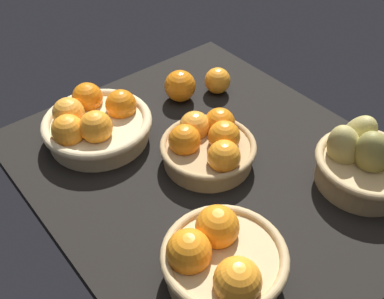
{
  "coord_description": "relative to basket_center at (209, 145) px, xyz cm",
  "views": [
    {
      "loc": [
        50.97,
        -47.53,
        70.86
      ],
      "look_at": [
        -3.36,
        -3.14,
        7.0
      ],
      "focal_mm": 41.28,
      "sensor_mm": 36.0,
      "label": 1
    }
  ],
  "objects": [
    {
      "name": "market_tray",
      "position": [
        2.07,
        -0.59,
        -5.69
      ],
      "size": [
        84.0,
        72.0,
        3.0
      ],
      "primitive_type": "cube",
      "color": "black",
      "rests_on": "ground"
    },
    {
      "name": "basket_center",
      "position": [
        0.0,
        0.0,
        0.0
      ],
      "size": [
        21.0,
        21.0,
        10.07
      ],
      "color": "tan",
      "rests_on": "market_tray"
    },
    {
      "name": "basket_far_right_pears",
      "position": [
        25.16,
        20.74,
        1.2
      ],
      "size": [
        21.15,
        21.15,
        14.88
      ],
      "color": "tan",
      "rests_on": "market_tray"
    },
    {
      "name": "basket_near_right",
      "position": [
        23.62,
        -17.82,
        0.63
      ],
      "size": [
        21.5,
        21.5,
        11.36
      ],
      "color": "tan",
      "rests_on": "market_tray"
    },
    {
      "name": "basket_near_left",
      "position": [
        -22.16,
        -15.5,
        0.11
      ],
      "size": [
        25.21,
        25.21,
        10.65
      ],
      "color": "#D3BC8C",
      "rests_on": "market_tray"
    },
    {
      "name": "loose_orange_front_gap",
      "position": [
        -18.34,
        18.84,
        -0.76
      ],
      "size": [
        6.86,
        6.86,
        6.86
      ],
      "primitive_type": "sphere",
      "color": "orange",
      "rests_on": "market_tray"
    },
    {
      "name": "loose_orange_back_gap",
      "position": [
        -21.88,
        9.14,
        -0.13
      ],
      "size": [
        8.11,
        8.11,
        8.11
      ],
      "primitive_type": "sphere",
      "color": "orange",
      "rests_on": "market_tray"
    }
  ]
}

